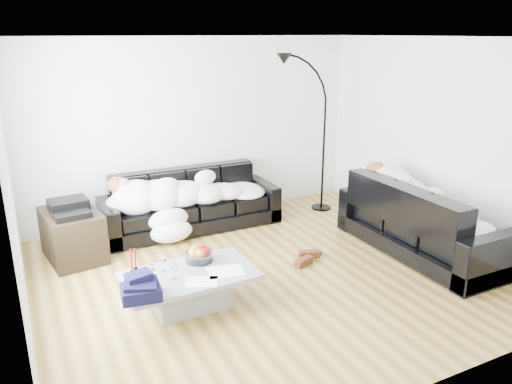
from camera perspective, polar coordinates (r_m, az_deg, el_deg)
name	(u,v)px	position (r m, az deg, el deg)	size (l,w,h in m)	color
ground	(268,274)	(5.81, 1.34, -9.30)	(5.00, 5.00, 0.00)	brown
wall_back	(196,129)	(7.36, -6.88, 7.13)	(5.00, 0.02, 2.60)	silver
wall_left	(11,197)	(4.76, -26.21, -0.52)	(0.02, 4.50, 2.60)	silver
wall_right	(440,142)	(6.86, 20.31, 5.37)	(0.02, 4.50, 2.60)	silver
ceiling	(270,37)	(5.17, 1.56, 17.29)	(5.00, 5.00, 0.00)	white
sofa_back	(191,201)	(7.03, -7.45, -0.98)	(2.45, 0.85, 0.80)	black
sofa_right	(423,218)	(6.52, 18.56, -2.83)	(2.23, 0.96, 0.90)	black
sleeper_back	(192,186)	(6.92, -7.38, 0.68)	(2.07, 0.72, 0.41)	white
sleeper_right	(425,203)	(6.46, 18.74, -1.15)	(1.91, 0.81, 0.47)	white
teal_cushion	(384,183)	(6.87, 14.42, 0.95)	(0.36, 0.30, 0.20)	#0C5740
coffee_table	(190,290)	(5.11, -7.54, -11.08)	(1.29, 0.75, 0.38)	#939699
fruit_bowl	(199,253)	(5.23, -6.52, -6.99)	(0.28, 0.28, 0.17)	white
wine_glass_a	(163,263)	(5.07, -10.55, -8.04)	(0.07, 0.07, 0.17)	white
wine_glass_b	(152,273)	(4.91, -11.83, -9.00)	(0.07, 0.07, 0.17)	white
wine_glass_c	(174,271)	(4.90, -9.33, -8.91)	(0.07, 0.07, 0.17)	white
candle_left	(132,261)	(5.10, -14.03, -7.65)	(0.05, 0.05, 0.25)	maroon
candle_right	(135,259)	(5.15, -13.64, -7.48)	(0.04, 0.04, 0.22)	maroon
newspaper_a	(226,271)	(5.02, -3.48, -9.03)	(0.36, 0.27, 0.01)	silver
newspaper_b	(201,281)	(4.85, -6.25, -10.12)	(0.31, 0.22, 0.01)	silver
navy_jacket	(143,279)	(4.61, -12.78, -9.70)	(0.37, 0.31, 0.18)	black
shoes	(306,258)	(6.10, 5.76, -7.50)	(0.44, 0.32, 0.10)	#472311
av_cabinet	(73,235)	(6.46, -20.21, -4.65)	(0.60, 0.87, 0.60)	black
stereo	(69,207)	(6.34, -20.56, -1.60)	(0.44, 0.34, 0.13)	black
floor_lamp	(324,143)	(7.64, 7.77, 5.56)	(0.76, 0.30, 2.09)	black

